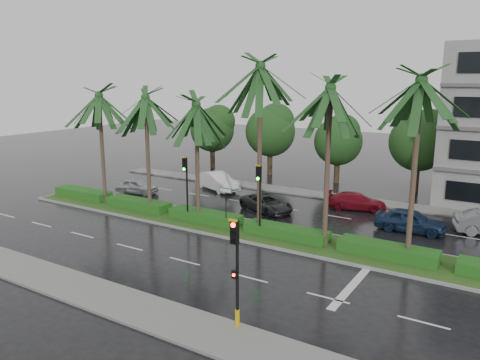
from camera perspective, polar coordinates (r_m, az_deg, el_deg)
The scene contains 17 objects.
ground at distance 29.02m, azimuth -0.59°, elevation -6.71°, with size 120.00×120.00×0.00m, color black.
near_sidewalk at distance 21.74m, azimuth -15.59°, elevation -13.78°, with size 40.00×2.40×0.12m, color slate.
far_sidewalk at distance 39.25m, azimuth 8.85°, elevation -1.69°, with size 40.00×2.00×0.12m, color slate.
median at distance 29.80m, azimuth 0.45°, elevation -6.03°, with size 36.00×4.00×0.15m.
hedge at distance 29.68m, azimuth 0.45°, elevation -5.35°, with size 35.20×1.40×0.60m.
lane_markings at distance 27.24m, azimuth 4.38°, elevation -8.02°, with size 34.00×13.06×0.01m.
palm_row at distance 28.99m, azimuth -1.63°, elevation 9.66°, with size 26.30×4.20×10.81m.
signal_near at distance 17.71m, azimuth -0.49°, elevation -10.80°, with size 0.34×0.45×4.36m.
signal_median_left at distance 30.69m, azimuth -6.61°, elevation 0.08°, with size 0.34×0.42×4.36m.
signal_median_right at distance 27.68m, azimuth 2.35°, elevation -1.19°, with size 0.34×0.42×4.36m.
street_sign at distance 29.32m, azimuth -1.74°, elevation -2.18°, with size 0.95×0.09×2.60m.
bg_trees at distance 43.83m, azimuth 11.17°, elevation 5.38°, with size 32.50×4.91×7.09m.
car_silver at distance 40.03m, azimuth -12.49°, elevation -0.73°, with size 3.64×1.47×1.24m, color #ACAEB4.
car_white at distance 40.31m, azimuth -2.79°, elevation -0.14°, with size 4.69×1.63×1.54m, color silver.
car_darkgrey at distance 33.88m, azimuth 3.24°, elevation -2.85°, with size 4.38×2.02×1.22m, color #242427.
car_red at distance 35.39m, azimuth 14.03°, elevation -2.52°, with size 4.26×1.73×1.24m, color maroon.
car_blue at distance 31.29m, azimuth 20.06°, elevation -4.66°, with size 4.27×1.72×1.45m, color #192B4D.
Camera 1 is at (14.72, -23.15, 9.46)m, focal length 35.00 mm.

